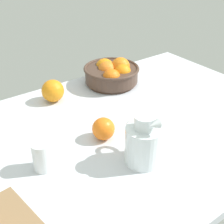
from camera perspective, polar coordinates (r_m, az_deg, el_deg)
ground_plane at (r=102.57cm, az=0.83°, el=-4.02°), size 133.90×85.48×3.00cm
fruit_bowl at (r=130.22cm, az=-0.01°, el=7.32°), size 23.70×23.70×10.97cm
juice_pitcher at (r=86.11cm, az=5.87°, el=-6.23°), size 10.49×14.64×16.16cm
juice_glass at (r=86.49cm, az=-12.86°, el=-8.34°), size 5.76×5.76×8.73cm
loose_orange_0 at (r=118.72cm, az=-11.07°, el=3.93°), size 8.66×8.66×8.66cm
loose_orange_1 at (r=95.75cm, az=-1.62°, el=-3.17°), size 7.27×7.27×7.27cm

